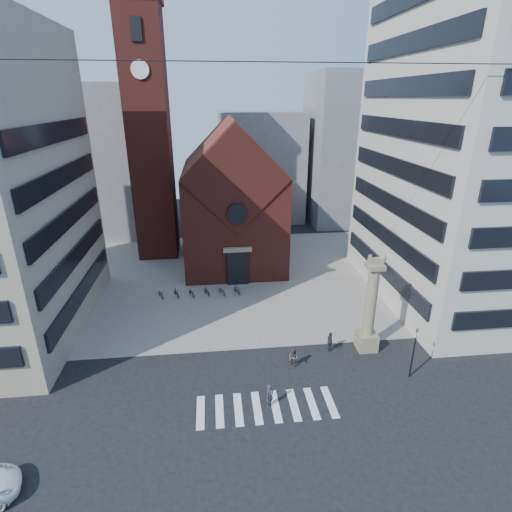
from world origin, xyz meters
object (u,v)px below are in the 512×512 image
at_px(pedestrian_0, 270,396).
at_px(scooter_0, 161,294).
at_px(pedestrian_1, 293,358).
at_px(lion_column, 370,313).
at_px(traffic_light, 413,352).
at_px(pedestrian_2, 330,342).

relative_size(pedestrian_0, scooter_0, 1.11).
bearing_deg(pedestrian_0, scooter_0, 81.72).
bearing_deg(pedestrian_1, lion_column, 60.90).
relative_size(traffic_light, pedestrian_2, 2.41).
relative_size(lion_column, traffic_light, 2.02).
bearing_deg(pedestrian_0, pedestrian_1, 22.24).
xyz_separation_m(traffic_light, pedestrian_2, (-5.19, 4.00, -1.39)).
bearing_deg(traffic_light, scooter_0, 142.95).
bearing_deg(lion_column, pedestrian_1, -164.98).
bearing_deg(lion_column, pedestrian_0, -147.35).
bearing_deg(pedestrian_2, lion_column, -91.20).
height_order(lion_column, pedestrian_2, lion_column).
relative_size(pedestrian_0, pedestrian_1, 1.02).
distance_m(traffic_light, pedestrian_1, 9.09).
bearing_deg(scooter_0, pedestrian_2, -61.07).
bearing_deg(scooter_0, lion_column, -56.01).
xyz_separation_m(pedestrian_0, pedestrian_1, (2.50, 4.10, -0.02)).
bearing_deg(pedestrian_0, pedestrian_2, 8.07).
xyz_separation_m(pedestrian_1, pedestrian_2, (3.51, 1.80, 0.04)).
xyz_separation_m(lion_column, traffic_light, (1.99, -4.00, -1.17)).
height_order(pedestrian_0, pedestrian_1, pedestrian_0).
distance_m(lion_column, pedestrian_2, 4.10).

